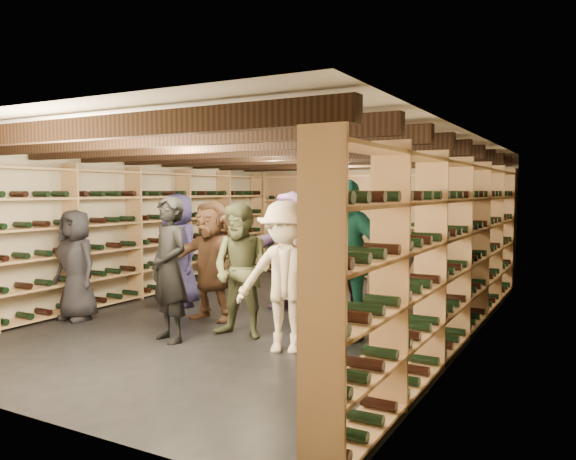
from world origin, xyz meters
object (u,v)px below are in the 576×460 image
at_px(crate_stack_left, 332,269).
at_px(person_10, 290,248).
at_px(crate_stack_right, 387,285).
at_px(person_2, 242,270).
at_px(person_4, 347,259).
at_px(person_12, 436,256).
at_px(person_6, 179,250).
at_px(person_7, 313,255).
at_px(person_11, 289,251).
at_px(person_0, 76,265).
at_px(person_5, 211,260).
at_px(person_8, 346,258).
at_px(person_3, 285,277).
at_px(person_9, 325,243).
at_px(crate_loose, 424,287).
at_px(person_1, 169,269).

xyz_separation_m(crate_stack_left, person_10, (-0.08, -1.43, 0.52)).
distance_m(crate_stack_right, person_2, 2.71).
xyz_separation_m(person_4, person_12, (0.77, 1.16, -0.04)).
distance_m(person_6, person_7, 2.43).
relative_size(person_7, person_11, 1.08).
bearing_deg(person_0, person_12, 29.46).
relative_size(person_4, person_5, 1.16).
bearing_deg(person_11, person_5, -101.49).
distance_m(person_8, person_12, 1.27).
bearing_deg(person_0, person_11, 45.10).
distance_m(person_3, person_4, 0.94).
bearing_deg(person_9, person_5, -91.37).
bearing_deg(person_11, person_4, -18.19).
bearing_deg(person_7, crate_stack_left, 104.41).
distance_m(person_5, person_7, 1.47).
bearing_deg(person_5, person_9, 70.24).
bearing_deg(crate_loose, person_6, -134.70).
xyz_separation_m(crate_loose, person_6, (-2.95, -2.98, 0.77)).
xyz_separation_m(person_5, person_9, (0.80, 1.93, 0.12)).
height_order(person_2, person_3, person_3).
bearing_deg(person_7, person_6, 168.02).
relative_size(person_0, person_10, 0.87).
bearing_deg(person_1, person_5, 121.28).
relative_size(person_7, person_10, 1.10).
bearing_deg(person_7, person_2, -131.45).
height_order(person_0, person_11, person_11).
bearing_deg(person_10, person_8, -5.34).
xyz_separation_m(crate_stack_right, crate_loose, (0.15, 1.53, -0.25)).
distance_m(crate_loose, person_5, 4.05).
bearing_deg(person_1, person_3, 30.53).
height_order(crate_stack_right, person_3, person_3).
bearing_deg(person_7, person_8, 82.03).
xyz_separation_m(person_5, person_7, (1.44, 0.21, 0.13)).
height_order(person_6, person_8, person_6).
distance_m(person_0, person_12, 4.83).
xyz_separation_m(person_3, person_7, (-0.18, 1.05, 0.12)).
relative_size(crate_stack_right, person_11, 0.39).
bearing_deg(person_7, person_0, -165.64).
relative_size(person_2, person_7, 0.86).
bearing_deg(person_8, person_0, -152.99).
height_order(person_4, person_12, person_4).
relative_size(crate_loose, person_0, 0.33).
relative_size(crate_stack_right, person_0, 0.45).
bearing_deg(crate_stack_left, person_1, -92.56).
distance_m(person_10, person_12, 2.46).
xyz_separation_m(person_1, person_11, (0.40, 2.17, 0.03)).
xyz_separation_m(person_2, person_11, (-0.25, 1.62, 0.06)).
bearing_deg(crate_loose, crate_stack_right, -95.60).
distance_m(person_0, person_7, 3.25).
height_order(crate_stack_left, person_10, person_10).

